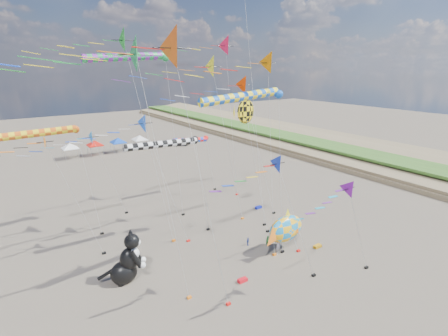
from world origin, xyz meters
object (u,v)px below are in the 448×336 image
fish_inflatable (285,229)px  person_adult (278,246)px  child_green (268,240)px  child_blue (248,241)px  parked_car (180,143)px  cat_inflatable (125,256)px

fish_inflatable → person_adult: 1.92m
child_green → child_blue: size_ratio=1.14×
fish_inflatable → child_green: size_ratio=5.51×
person_adult → fish_inflatable: bearing=-2.8°
fish_inflatable → person_adult: bearing=-174.3°
child_blue → parked_car: bearing=39.5°
cat_inflatable → child_green: (14.83, -2.30, -1.93)m
person_adult → child_blue: 3.50m
cat_inflatable → child_green: bearing=14.1°
cat_inflatable → child_green: cat_inflatable is taller
cat_inflatable → parked_car: size_ratio=1.30×
cat_inflatable → person_adult: (14.40, -4.34, -1.57)m
fish_inflatable → child_green: fish_inflatable is taller
cat_inflatable → parked_car: 54.71m
parked_car → child_green: bearing=-170.6°
person_adult → child_green: bearing=69.7°
person_adult → child_blue: person_adult is taller
child_green → child_blue: 2.20m
cat_inflatable → parked_car: bearing=80.1°
fish_inflatable → parked_car: size_ratio=1.53×
parked_car → child_blue: bearing=-173.1°
fish_inflatable → child_blue: bearing=129.0°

